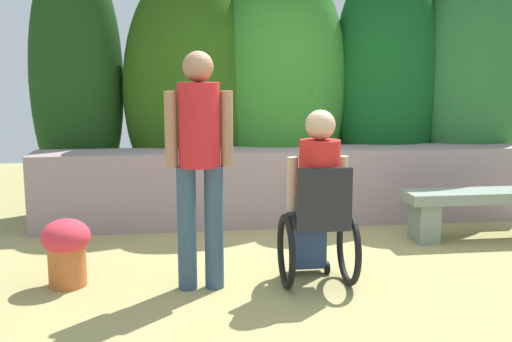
% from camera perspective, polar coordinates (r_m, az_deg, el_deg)
% --- Properties ---
extents(ground_plane, '(12.77, 12.77, 0.00)m').
position_cam_1_polar(ground_plane, '(4.99, 6.11, -9.57)').
color(ground_plane, '#9B9157').
extents(stone_retaining_wall, '(5.15, 0.57, 0.79)m').
position_cam_1_polar(stone_retaining_wall, '(6.53, 2.59, -1.37)').
color(stone_retaining_wall, gray).
rests_on(stone_retaining_wall, ground).
extents(hedge_backdrop, '(5.65, 1.11, 3.05)m').
position_cam_1_polar(hedge_backdrop, '(7.05, 3.53, 8.11)').
color(hedge_backdrop, '#183C14').
rests_on(hedge_backdrop, ground).
extents(stone_bench, '(1.51, 0.37, 0.48)m').
position_cam_1_polar(stone_bench, '(6.28, 20.19, -3.12)').
color(stone_bench, gray).
rests_on(stone_bench, ground).
extents(person_in_wheelchair, '(0.53, 0.66, 1.33)m').
position_cam_1_polar(person_in_wheelchair, '(4.63, 5.68, -3.07)').
color(person_in_wheelchair, black).
rests_on(person_in_wheelchair, ground).
extents(person_standing_companion, '(0.49, 0.30, 1.75)m').
position_cam_1_polar(person_standing_companion, '(4.47, -5.26, 1.55)').
color(person_standing_companion, '#354D65').
rests_on(person_standing_companion, ground).
extents(flower_pot_purple_near, '(0.36, 0.36, 0.52)m').
position_cam_1_polar(flower_pot_purple_near, '(4.86, -17.13, -6.79)').
color(flower_pot_purple_near, '#BD612C').
rests_on(flower_pot_purple_near, ground).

